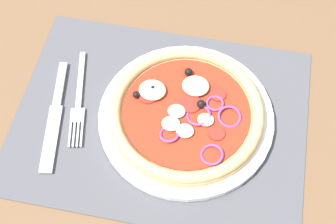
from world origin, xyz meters
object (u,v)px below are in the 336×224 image
(plate, at_px, (186,117))
(knife, at_px, (55,116))
(fork, at_px, (79,103))
(pizza, at_px, (186,112))

(plate, relative_size, knife, 1.37)
(fork, relative_size, knife, 0.90)
(plate, relative_size, pizza, 1.14)
(plate, height_order, fork, plate)
(fork, bearing_deg, pizza, 79.22)
(fork, xyz_separation_m, knife, (0.03, 0.03, 0.00))
(fork, height_order, knife, knife)
(plate, bearing_deg, pizza, -62.88)
(pizza, bearing_deg, fork, 1.52)
(fork, bearing_deg, plate, 79.05)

